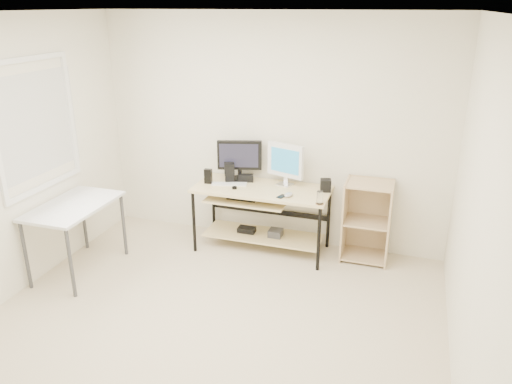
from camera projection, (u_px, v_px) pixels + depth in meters
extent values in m
cube|color=beige|center=(205.00, 333.00, 4.30)|extent=(4.00, 4.00, 0.01)
cube|color=white|center=(191.00, 12.00, 3.38)|extent=(4.00, 4.00, 0.01)
cube|color=white|center=(271.00, 132.00, 5.62)|extent=(4.00, 0.01, 2.60)
cube|color=white|center=(0.00, 355.00, 2.06)|extent=(4.00, 0.01, 2.60)
cube|color=white|center=(479.00, 225.00, 3.26)|extent=(0.01, 4.00, 2.60)
cube|color=white|center=(36.00, 125.00, 4.85)|extent=(0.01, 1.00, 1.20)
cube|color=beige|center=(262.00, 189.00, 5.51)|extent=(1.50, 0.65, 0.03)
cube|color=beige|center=(248.00, 199.00, 5.55)|extent=(0.90, 0.49, 0.02)
cube|color=beige|center=(263.00, 235.00, 5.76)|extent=(1.35, 0.46, 0.02)
cube|color=black|center=(243.00, 197.00, 5.56)|extent=(0.33, 0.22, 0.01)
cylinder|color=black|center=(264.00, 201.00, 5.44)|extent=(0.14, 0.01, 0.01)
cube|color=#3E3E40|center=(276.00, 233.00, 5.70)|extent=(0.15, 0.15, 0.08)
cube|color=black|center=(247.00, 230.00, 5.81)|extent=(0.20, 0.12, 0.06)
cylinder|color=black|center=(194.00, 222.00, 5.59)|extent=(0.04, 0.04, 0.72)
cylinder|color=black|center=(213.00, 204.00, 6.10)|extent=(0.04, 0.04, 0.72)
cylinder|color=black|center=(319.00, 239.00, 5.19)|extent=(0.04, 0.04, 0.72)
cylinder|color=black|center=(328.00, 218.00, 5.69)|extent=(0.04, 0.04, 0.72)
cube|color=silver|center=(73.00, 206.00, 5.06)|extent=(0.60, 1.00, 0.03)
cylinder|color=#3E3E40|center=(26.00, 255.00, 4.85)|extent=(0.04, 0.04, 0.72)
cylinder|color=#3E3E40|center=(84.00, 219.00, 5.67)|extent=(0.04, 0.04, 0.72)
cylinder|color=#3E3E40|center=(71.00, 263.00, 4.70)|extent=(0.04, 0.04, 0.72)
cylinder|color=#3E3E40|center=(124.00, 225.00, 5.52)|extent=(0.04, 0.04, 0.72)
cube|color=#CEB181|center=(344.00, 219.00, 5.46)|extent=(0.02, 0.40, 0.90)
cube|color=#CEB181|center=(389.00, 224.00, 5.32)|extent=(0.02, 0.40, 0.90)
cube|color=#CEB181|center=(369.00, 215.00, 5.56)|extent=(0.50, 0.02, 0.90)
cube|color=#CEB181|center=(364.00, 255.00, 5.54)|extent=(0.46, 0.38, 0.02)
cube|color=#CEB181|center=(367.00, 221.00, 5.39)|extent=(0.46, 0.38, 0.02)
cube|color=#CEB181|center=(370.00, 184.00, 5.24)|extent=(0.46, 0.38, 0.02)
cylinder|color=black|center=(240.00, 179.00, 5.77)|extent=(0.21, 0.21, 0.02)
cylinder|color=black|center=(240.00, 173.00, 5.74)|extent=(0.05, 0.05, 0.11)
cube|color=black|center=(240.00, 155.00, 5.67)|extent=(0.50, 0.19, 0.34)
cube|color=black|center=(239.00, 156.00, 5.64)|extent=(0.41, 0.12, 0.27)
cube|color=silver|center=(285.00, 184.00, 5.59)|extent=(0.16, 0.14, 0.01)
cylinder|color=silver|center=(285.00, 180.00, 5.58)|extent=(0.04, 0.04, 0.09)
cube|color=silver|center=(285.00, 160.00, 5.49)|extent=(0.44, 0.18, 0.37)
cube|color=teal|center=(285.00, 161.00, 5.47)|extent=(0.36, 0.12, 0.30)
cube|color=silver|center=(229.00, 184.00, 5.61)|extent=(0.41, 0.21, 0.01)
ellipsoid|color=#B0B0B5|center=(289.00, 195.00, 5.25)|extent=(0.11, 0.14, 0.04)
cube|color=black|center=(246.00, 178.00, 5.69)|extent=(0.18, 0.12, 0.09)
cube|color=black|center=(230.00, 178.00, 5.68)|extent=(0.13, 0.13, 0.09)
cube|color=black|center=(229.00, 169.00, 5.64)|extent=(0.15, 0.15, 0.13)
cube|color=black|center=(326.00, 185.00, 5.39)|extent=(0.14, 0.14, 0.13)
cube|color=black|center=(208.00, 176.00, 5.62)|extent=(0.09, 0.06, 0.17)
cylinder|color=black|center=(234.00, 188.00, 5.48)|extent=(0.06, 0.06, 0.02)
cube|color=black|center=(282.00, 196.00, 5.25)|extent=(0.10, 0.13, 0.01)
cylinder|color=#9A7145|center=(320.00, 204.00, 5.06)|extent=(0.11, 0.11, 0.01)
cylinder|color=white|center=(320.00, 198.00, 5.04)|extent=(0.09, 0.09, 0.13)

